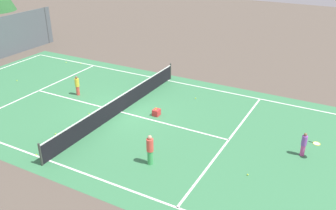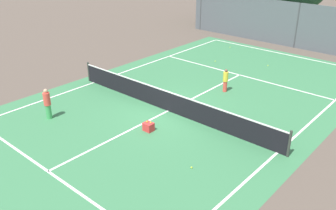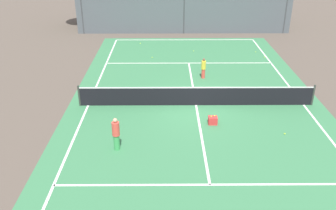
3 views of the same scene
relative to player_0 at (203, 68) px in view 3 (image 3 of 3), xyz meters
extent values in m
plane|color=brown|center=(-0.70, -3.73, -0.63)|extent=(80.00, 80.00, 0.00)
cube|color=#387A4C|center=(-0.70, -3.73, -0.63)|extent=(13.00, 25.00, 0.00)
cube|color=white|center=(-6.20, -3.73, -0.63)|extent=(0.10, 24.00, 0.01)
cube|color=white|center=(4.80, -3.73, -0.63)|extent=(0.10, 24.00, 0.01)
cube|color=white|center=(-0.70, 8.27, -0.63)|extent=(11.00, 0.10, 0.01)
cube|color=white|center=(-0.70, -10.13, -0.63)|extent=(11.00, 0.10, 0.01)
cube|color=white|center=(-0.70, 2.67, -0.63)|extent=(11.00, 0.10, 0.01)
cube|color=white|center=(-0.70, -3.73, -0.63)|extent=(0.10, 12.80, 0.01)
cylinder|color=#333833|center=(-6.60, -3.73, -0.08)|extent=(0.10, 0.10, 1.10)
cylinder|color=#333833|center=(5.20, -3.73, -0.08)|extent=(0.10, 0.10, 1.10)
cube|color=black|center=(-0.70, -3.73, -0.16)|extent=(11.80, 0.03, 0.95)
cube|color=white|center=(-0.70, -3.73, 0.34)|extent=(11.80, 0.04, 0.05)
cube|color=#515B60|center=(-0.70, 10.27, 0.97)|extent=(18.00, 0.06, 3.20)
cylinder|color=#3F4447|center=(-9.20, 10.27, 0.97)|extent=(0.12, 0.12, 3.20)
cylinder|color=#3F4447|center=(-0.70, 10.27, 0.97)|extent=(0.12, 0.12, 3.20)
cylinder|color=#3F4447|center=(7.80, 10.27, 0.97)|extent=(0.12, 0.12, 3.20)
cylinder|color=brown|center=(1.84, 16.12, 0.62)|extent=(0.35, 0.35, 2.52)
cylinder|color=brown|center=(6.14, 14.95, 0.75)|extent=(0.29, 0.29, 2.77)
cylinder|color=brown|center=(-5.03, 14.64, 0.56)|extent=(0.30, 0.30, 2.38)
cylinder|color=brown|center=(-10.00, 13.06, 1.07)|extent=(0.47, 0.47, 3.40)
cylinder|color=brown|center=(-1.96, 13.30, 0.74)|extent=(0.36, 0.36, 2.75)
cylinder|color=#E54C3F|center=(0.00, 0.00, -0.35)|extent=(0.21, 0.21, 0.58)
cylinder|color=yellow|center=(0.00, 0.00, 0.20)|extent=(0.26, 0.26, 0.51)
sphere|color=brown|center=(0.00, 0.00, 0.53)|extent=(0.16, 0.16, 0.16)
cylinder|color=#3FA559|center=(-4.25, -7.81, -0.30)|extent=(0.24, 0.24, 0.67)
cylinder|color=#E54C3F|center=(-4.25, -7.81, 0.32)|extent=(0.30, 0.30, 0.58)
sphere|color=tan|center=(-4.25, -7.81, 0.70)|extent=(0.18, 0.18, 0.18)
cube|color=red|center=(-0.09, -5.70, -0.45)|extent=(0.41, 0.34, 0.36)
sphere|color=#CCE533|center=(-0.17, -5.70, -0.24)|extent=(0.07, 0.07, 0.07)
sphere|color=#CCE533|center=(-0.01, -5.64, -0.24)|extent=(0.07, 0.07, 0.07)
sphere|color=#CCE533|center=(4.63, 3.79, -0.60)|extent=(0.07, 0.07, 0.07)
sphere|color=#CCE533|center=(4.28, 4.97, -0.60)|extent=(0.07, 0.07, 0.07)
sphere|color=#CCE533|center=(-3.19, 3.79, -0.60)|extent=(0.07, 0.07, 0.07)
sphere|color=#CCE533|center=(-4.22, 7.19, -0.60)|extent=(0.07, 0.07, 0.07)
sphere|color=#CCE533|center=(-6.16, -2.91, -0.60)|extent=(0.07, 0.07, 0.07)
sphere|color=#CCE533|center=(2.96, -6.67, -0.60)|extent=(0.07, 0.07, 0.07)
sphere|color=#CCE533|center=(-4.34, -2.31, -0.60)|extent=(0.07, 0.07, 0.07)
sphere|color=#CCE533|center=(-1.80, -2.34, -0.60)|extent=(0.07, 0.07, 0.07)
sphere|color=#CCE533|center=(-0.20, 5.25, -0.60)|extent=(0.07, 0.07, 0.07)
camera|label=1|loc=(-15.57, -14.85, 8.55)|focal=38.97mm
camera|label=2|loc=(9.39, -15.32, 6.89)|focal=39.01mm
camera|label=3|loc=(-2.25, -20.44, 7.53)|focal=39.04mm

